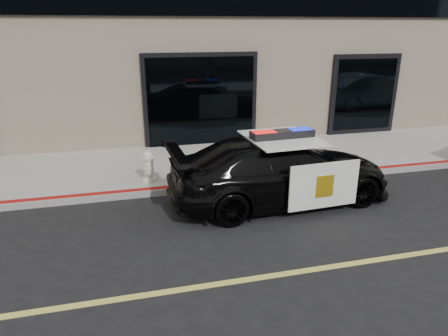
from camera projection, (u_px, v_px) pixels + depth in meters
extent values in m
plane|color=black|center=(348.00, 264.00, 6.34)|extent=(120.00, 120.00, 0.00)
cube|color=gray|center=(249.00, 160.00, 11.11)|extent=(60.00, 3.50, 0.15)
imported|color=black|center=(280.00, 170.00, 8.46)|extent=(2.47, 4.99, 1.39)
cube|color=white|center=(324.00, 186.00, 7.70)|extent=(1.48, 0.12, 0.93)
cube|color=white|center=(280.00, 156.00, 9.49)|extent=(1.48, 0.12, 0.93)
cube|color=white|center=(282.00, 138.00, 8.22)|extent=(1.48, 1.74, 0.02)
cube|color=gold|center=(325.00, 186.00, 7.67)|extent=(0.37, 0.03, 0.44)
cube|color=black|center=(282.00, 134.00, 8.19)|extent=(1.35, 0.42, 0.16)
cube|color=red|center=(264.00, 135.00, 8.08)|extent=(0.48, 0.33, 0.15)
cube|color=#0C19CC|center=(300.00, 132.00, 8.30)|extent=(0.48, 0.33, 0.15)
cylinder|color=beige|center=(149.00, 179.00, 9.39)|extent=(0.33, 0.33, 0.07)
cylinder|color=beige|center=(148.00, 168.00, 9.30)|extent=(0.24, 0.24, 0.46)
cylinder|color=beige|center=(148.00, 158.00, 9.21)|extent=(0.28, 0.28, 0.05)
sphere|color=beige|center=(148.00, 156.00, 9.20)|extent=(0.21, 0.21, 0.21)
cylinder|color=beige|center=(147.00, 152.00, 9.17)|extent=(0.06, 0.06, 0.06)
cylinder|color=beige|center=(148.00, 164.00, 9.42)|extent=(0.12, 0.11, 0.12)
cylinder|color=beige|center=(149.00, 168.00, 9.13)|extent=(0.12, 0.11, 0.12)
cylinder|color=beige|center=(149.00, 171.00, 9.13)|extent=(0.16, 0.13, 0.16)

